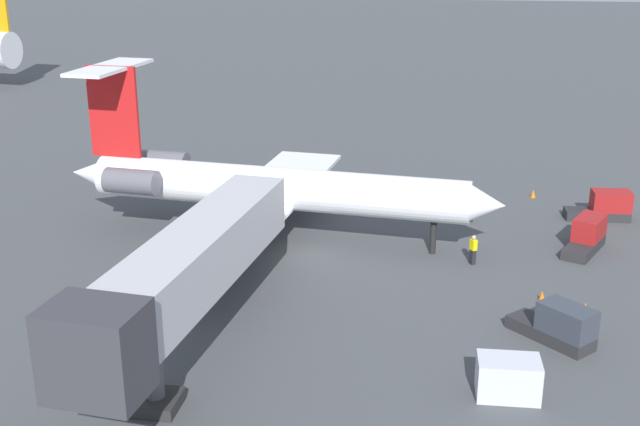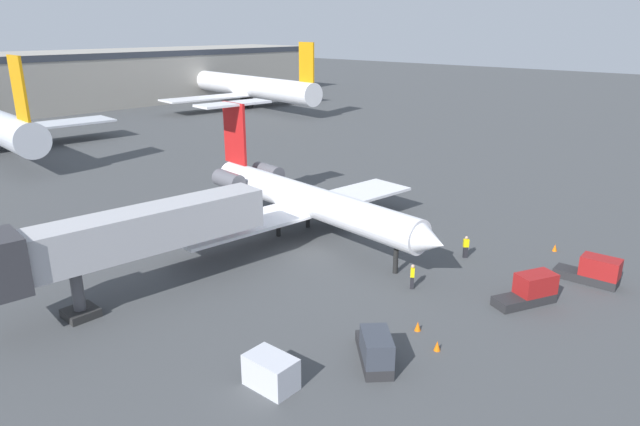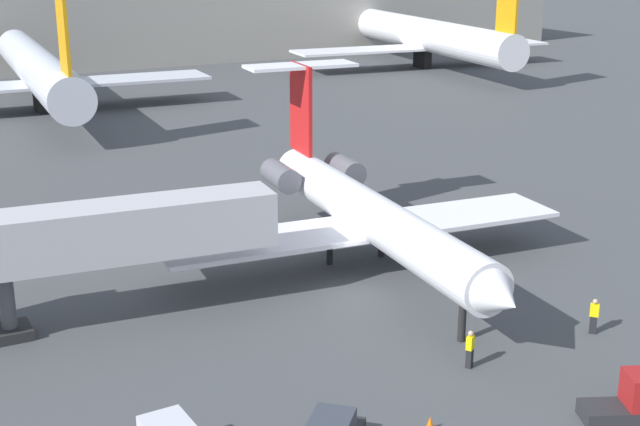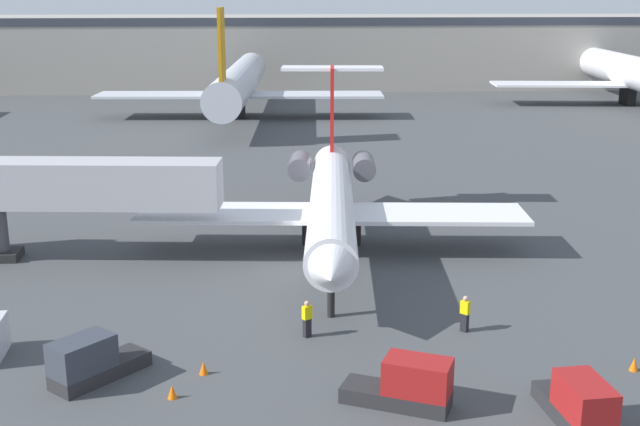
% 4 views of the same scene
% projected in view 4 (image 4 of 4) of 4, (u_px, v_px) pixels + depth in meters
% --- Properties ---
extents(ground_plane, '(400.00, 400.00, 0.10)m').
position_uv_depth(ground_plane, '(306.00, 269.00, 44.82)').
color(ground_plane, '#424447').
extents(regional_jet, '(22.99, 26.74, 9.96)m').
position_uv_depth(regional_jet, '(332.00, 196.00, 47.16)').
color(regional_jet, white).
rests_on(regional_jet, ground_plane).
extents(jet_bridge, '(17.71, 4.57, 6.06)m').
position_uv_depth(jet_bridge, '(45.00, 185.00, 45.17)').
color(jet_bridge, '#ADADB2').
rests_on(jet_bridge, ground_plane).
extents(ground_crew_marshaller, '(0.48, 0.43, 1.69)m').
position_uv_depth(ground_crew_marshaller, '(307.00, 319.00, 35.61)').
color(ground_crew_marshaller, black).
rests_on(ground_crew_marshaller, ground_plane).
extents(ground_crew_loader, '(0.46, 0.47, 1.69)m').
position_uv_depth(ground_crew_loader, '(465.00, 313.00, 36.19)').
color(ground_crew_loader, black).
rests_on(ground_crew_loader, ground_plane).
extents(baggage_tug_lead, '(3.75, 3.88, 1.90)m').
position_uv_depth(baggage_tug_lead, '(90.00, 362.00, 31.48)').
color(baggage_tug_lead, '#262628').
rests_on(baggage_tug_lead, ground_plane).
extents(baggage_tug_trailing, '(1.70, 4.09, 1.90)m').
position_uv_depth(baggage_tug_trailing, '(579.00, 405.00, 28.16)').
color(baggage_tug_trailing, '#262628').
rests_on(baggage_tug_trailing, ground_plane).
extents(baggage_tug_spare, '(4.22, 2.93, 1.90)m').
position_uv_depth(baggage_tug_spare, '(408.00, 385.00, 29.57)').
color(baggage_tug_spare, '#262628').
rests_on(baggage_tug_spare, ground_plane).
extents(traffic_cone_near, '(0.36, 0.36, 0.55)m').
position_uv_depth(traffic_cone_near, '(172.00, 391.00, 30.30)').
color(traffic_cone_near, orange).
rests_on(traffic_cone_near, ground_plane).
extents(traffic_cone_mid, '(0.36, 0.36, 0.55)m').
position_uv_depth(traffic_cone_mid, '(634.00, 364.00, 32.53)').
color(traffic_cone_mid, orange).
rests_on(traffic_cone_mid, ground_plane).
extents(traffic_cone_far, '(0.36, 0.36, 0.55)m').
position_uv_depth(traffic_cone_far, '(204.00, 368.00, 32.23)').
color(traffic_cone_far, orange).
rests_on(traffic_cone_far, ground_plane).
extents(terminal_building, '(168.59, 23.06, 11.32)m').
position_uv_depth(terminal_building, '(273.00, 51.00, 133.72)').
color(terminal_building, '#9E998E').
rests_on(terminal_building, ground_plane).
extents(parked_airliner_west_mid, '(35.26, 41.77, 13.49)m').
position_uv_depth(parked_airliner_west_mid, '(239.00, 82.00, 98.52)').
color(parked_airliner_west_mid, silver).
rests_on(parked_airliner_west_mid, ground_plane).
extents(parked_airliner_centre, '(37.30, 44.10, 13.72)m').
position_uv_depth(parked_airliner_centre, '(630.00, 72.00, 110.01)').
color(parked_airliner_centre, white).
rests_on(parked_airliner_centre, ground_plane).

